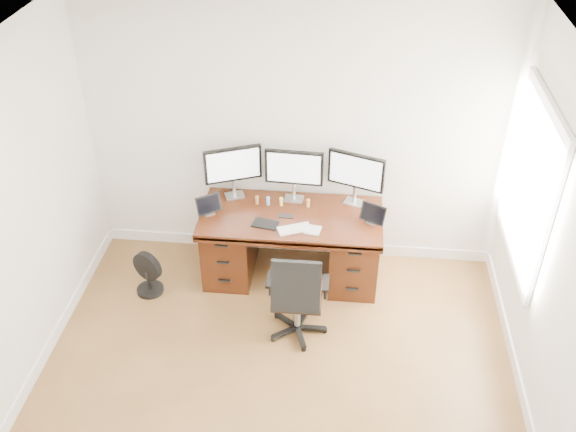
# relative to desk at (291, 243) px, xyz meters

# --- Properties ---
(ground) EXTENTS (4.50, 4.50, 0.00)m
(ground) POSITION_rel_desk_xyz_m (0.00, -1.83, -0.40)
(ground) COLOR brown
(ground) RESTS_ON ground
(back_wall) EXTENTS (4.00, 0.10, 2.70)m
(back_wall) POSITION_rel_desk_xyz_m (0.00, 0.42, 0.95)
(back_wall) COLOR white
(back_wall) RESTS_ON ground
(desk) EXTENTS (1.70, 0.80, 0.75)m
(desk) POSITION_rel_desk_xyz_m (0.00, 0.00, 0.00)
(desk) COLOR #39180B
(desk) RESTS_ON ground
(office_chair) EXTENTS (0.53, 0.50, 0.94)m
(office_chair) POSITION_rel_desk_xyz_m (0.13, -0.82, -0.09)
(office_chair) COLOR black
(office_chair) RESTS_ON ground
(floor_fan) EXTENTS (0.30, 0.26, 0.45)m
(floor_fan) POSITION_rel_desk_xyz_m (-1.34, -0.38, -0.19)
(floor_fan) COLOR black
(floor_fan) RESTS_ON ground
(monitor_left) EXTENTS (0.52, 0.24, 0.53)m
(monitor_left) POSITION_rel_desk_xyz_m (-0.58, 0.24, 0.68)
(monitor_left) COLOR silver
(monitor_left) RESTS_ON desk
(monitor_center) EXTENTS (0.55, 0.15, 0.53)m
(monitor_center) POSITION_rel_desk_xyz_m (-0.00, 0.24, 0.68)
(monitor_center) COLOR silver
(monitor_center) RESTS_ON desk
(monitor_right) EXTENTS (0.53, 0.22, 0.53)m
(monitor_right) POSITION_rel_desk_xyz_m (0.58, 0.24, 0.68)
(monitor_right) COLOR silver
(monitor_right) RESTS_ON desk
(tablet_left) EXTENTS (0.24, 0.19, 0.19)m
(tablet_left) POSITION_rel_desk_xyz_m (-0.77, -0.08, 0.43)
(tablet_left) COLOR silver
(tablet_left) RESTS_ON desk
(tablet_right) EXTENTS (0.24, 0.17, 0.19)m
(tablet_right) POSITION_rel_desk_xyz_m (0.75, -0.08, 0.43)
(tablet_right) COLOR silver
(tablet_right) RESTS_ON desk
(keyboard) EXTENTS (0.33, 0.23, 0.01)m
(keyboard) POSITION_rel_desk_xyz_m (0.05, -0.25, 0.36)
(keyboard) COLOR silver
(keyboard) RESTS_ON desk
(trackpad) EXTENTS (0.16, 0.16, 0.01)m
(trackpad) POSITION_rel_desk_xyz_m (0.22, -0.25, 0.35)
(trackpad) COLOR silver
(trackpad) RESTS_ON desk
(drawing_tablet) EXTENTS (0.26, 0.19, 0.01)m
(drawing_tablet) POSITION_rel_desk_xyz_m (-0.22, -0.20, 0.35)
(drawing_tablet) COLOR black
(drawing_tablet) RESTS_ON desk
(phone) EXTENTS (0.13, 0.07, 0.01)m
(phone) POSITION_rel_desk_xyz_m (-0.04, -0.06, 0.35)
(phone) COLOR black
(phone) RESTS_ON desk
(figurine_brown) EXTENTS (0.04, 0.04, 0.09)m
(figurine_brown) POSITION_rel_desk_xyz_m (-0.34, 0.12, 0.40)
(figurine_brown) COLOR brown
(figurine_brown) RESTS_ON desk
(figurine_blue) EXTENTS (0.04, 0.04, 0.09)m
(figurine_blue) POSITION_rel_desk_xyz_m (-0.24, 0.12, 0.40)
(figurine_blue) COLOR #619BE1
(figurine_blue) RESTS_ON desk
(figurine_yellow) EXTENTS (0.04, 0.04, 0.09)m
(figurine_yellow) POSITION_rel_desk_xyz_m (-0.11, 0.12, 0.40)
(figurine_yellow) COLOR #E5C959
(figurine_yellow) RESTS_ON desk
(figurine_orange) EXTENTS (0.04, 0.04, 0.09)m
(figurine_orange) POSITION_rel_desk_xyz_m (0.15, 0.12, 0.40)
(figurine_orange) COLOR #EB8D48
(figurine_orange) RESTS_ON desk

